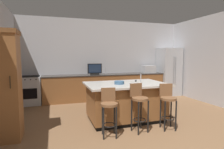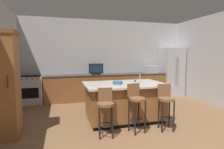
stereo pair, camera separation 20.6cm
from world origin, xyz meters
name	(u,v)px [view 2 (the right image)]	position (x,y,z in m)	size (l,w,h in m)	color
wall_back	(106,59)	(0.00, 4.82, 1.47)	(6.64, 0.12, 2.94)	#BCBCC1
wall_right	(224,60)	(3.12, 2.41, 1.47)	(0.12, 5.22, 2.94)	#BCBCC1
counter_back	(107,87)	(-0.04, 4.44, 0.46)	(4.48, 0.62, 0.92)	brown
kitchen_island	(124,101)	(-0.19, 2.12, 0.47)	(1.96, 1.25, 0.92)	black
refrigerator	(171,72)	(2.61, 4.38, 0.95)	(0.80, 0.75, 1.90)	#B7BABF
range_oven	(32,90)	(-2.65, 4.44, 0.47)	(0.72, 0.63, 0.94)	#B7BABF
cabinet_tower	(2,83)	(-2.79, 1.78, 1.08)	(0.61, 0.57, 2.07)	brown
microwave	(151,69)	(1.72, 4.44, 1.07)	(0.48, 0.36, 0.29)	#B7BABF
tv_monitor	(96,70)	(-0.47, 4.39, 1.11)	(0.51, 0.16, 0.40)	black
sink_faucet_back	(107,71)	(-0.03, 4.54, 1.04)	(0.02, 0.02, 0.24)	#B2B2B7
sink_faucet_island	(140,78)	(0.21, 2.12, 1.03)	(0.02, 0.02, 0.22)	#B2B2B7
bar_stool_left	(106,108)	(-0.87, 1.34, 0.57)	(0.34, 0.36, 0.96)	brown
bar_stool_center	(136,103)	(-0.20, 1.36, 0.61)	(0.34, 0.36, 1.01)	brown
bar_stool_right	(166,103)	(0.46, 1.30, 0.59)	(0.34, 0.36, 0.99)	brown
fruit_bowl	(118,83)	(-0.40, 2.04, 0.96)	(0.23, 0.23, 0.07)	#3F668C
cell_phone	(130,84)	(-0.12, 1.93, 0.93)	(0.07, 0.15, 0.01)	black
tv_remote	(135,81)	(0.20, 2.38, 0.93)	(0.04, 0.17, 0.02)	black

